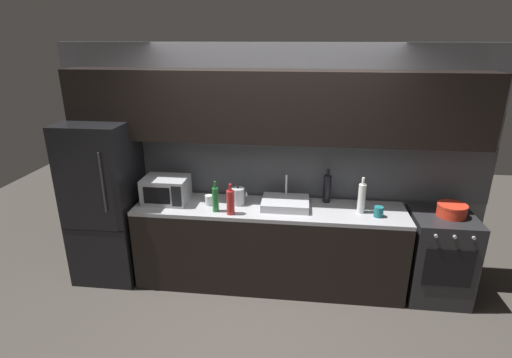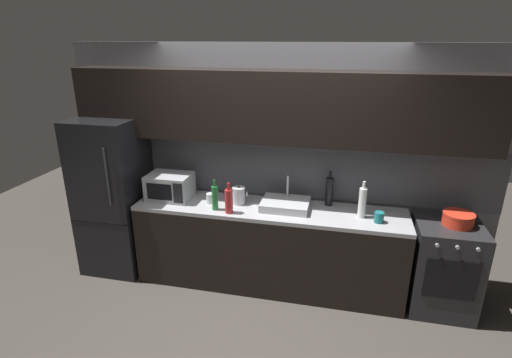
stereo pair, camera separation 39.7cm
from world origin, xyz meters
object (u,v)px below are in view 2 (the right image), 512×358
wine_bottle_white (362,202)px  refrigerator (114,196)px  wine_bottle_red (229,201)px  mug_teal (379,217)px  wine_bottle_dark (329,191)px  mug_clear (210,198)px  microwave (170,186)px  oven_range (443,266)px  cooking_pot (458,219)px  wine_bottle_green (215,198)px  kettle (239,195)px

wine_bottle_white → refrigerator: bearing=179.7°
wine_bottle_red → mug_teal: wine_bottle_red is taller
refrigerator → wine_bottle_dark: size_ratio=4.76×
wine_bottle_white → mug_clear: size_ratio=3.44×
wine_bottle_dark → microwave: bearing=-173.6°
refrigerator → microwave: (0.68, 0.02, 0.16)m
microwave → wine_bottle_red: size_ratio=1.46×
oven_range → wine_bottle_white: size_ratio=2.46×
wine_bottle_red → cooking_pot: wine_bottle_red is taller
oven_range → mug_teal: mug_teal is taller
oven_range → mug_teal: 0.83m
wine_bottle_dark → wine_bottle_green: (-1.11, -0.37, -0.02)m
refrigerator → kettle: size_ratio=8.62×
wine_bottle_white → cooking_pot: bearing=1.1°
wine_bottle_dark → cooking_pot: 1.21m
oven_range → cooking_pot: 0.51m
wine_bottle_white → mug_clear: 1.54m
oven_range → kettle: (-2.06, 0.04, 0.54)m
kettle → cooking_pot: 2.11m
microwave → mug_teal: microwave is taller
wine_bottle_white → mug_clear: bearing=180.0°
refrigerator → mug_clear: refrigerator is taller
refrigerator → cooking_pot: bearing=0.0°
wine_bottle_green → wine_bottle_red: bearing=-15.7°
wine_bottle_red → mug_teal: bearing=4.3°
wine_bottle_red → mug_clear: size_ratio=2.96×
oven_range → refrigerator: bearing=180.0°
oven_range → wine_bottle_dark: (-1.14, 0.21, 0.60)m
wine_bottle_white → cooking_pot: wine_bottle_white is taller
wine_bottle_dark → mug_teal: size_ratio=3.57×
refrigerator → kettle: (1.44, 0.04, 0.12)m
wine_bottle_dark → mug_teal: bearing=-32.4°
kettle → mug_teal: (1.40, -0.14, -0.04)m
wine_bottle_white → wine_bottle_dark: (-0.32, 0.22, 0.00)m
mug_clear → cooking_pot: bearing=0.4°
microwave → wine_bottle_green: (0.57, -0.18, -0.00)m
mug_teal → kettle: bearing=174.4°
refrigerator → mug_teal: refrigerator is taller
wine_bottle_red → mug_clear: bearing=144.0°
wine_bottle_dark → mug_clear: size_ratio=3.46×
microwave → cooking_pot: size_ratio=1.65×
oven_range → microwave: size_ratio=1.96×
wine_bottle_white → wine_bottle_green: size_ratio=1.15×
mug_teal → mug_clear: (-1.70, 0.08, 0.00)m
refrigerator → microwave: 0.70m
mug_clear → refrigerator: bearing=179.2°
wine_bottle_dark → mug_teal: 0.58m
oven_range → wine_bottle_green: bearing=-175.9°
oven_range → wine_bottle_green: wine_bottle_green is taller
wine_bottle_dark → wine_bottle_green: size_ratio=1.16×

